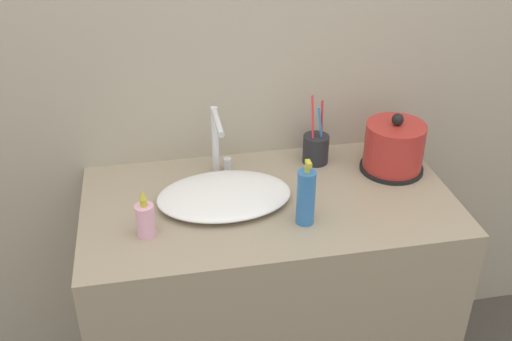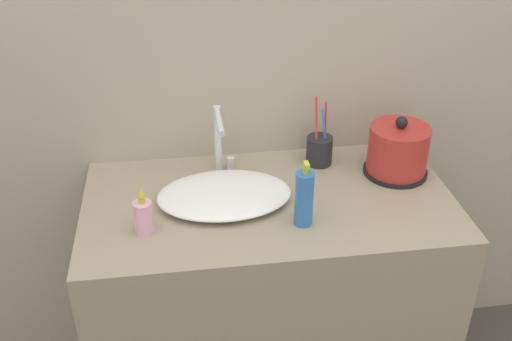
{
  "view_description": "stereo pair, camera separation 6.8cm",
  "coord_description": "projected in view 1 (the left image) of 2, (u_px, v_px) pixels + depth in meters",
  "views": [
    {
      "loc": [
        -0.3,
        -1.12,
        1.76
      ],
      "look_at": [
        -0.04,
        0.28,
        0.91
      ],
      "focal_mm": 42.0,
      "sensor_mm": 36.0,
      "label": 1
    },
    {
      "loc": [
        -0.24,
        -1.13,
        1.76
      ],
      "look_at": [
        -0.04,
        0.28,
        0.91
      ],
      "focal_mm": 42.0,
      "sensor_mm": 36.0,
      "label": 2
    }
  ],
  "objects": [
    {
      "name": "sink_basin",
      "position": [
        224.0,
        195.0,
        1.69
      ],
      "size": [
        0.38,
        0.26,
        0.04
      ],
      "color": "white",
      "rests_on": "vanity_counter"
    },
    {
      "name": "lotion_bottle",
      "position": [
        306.0,
        197.0,
        1.58
      ],
      "size": [
        0.05,
        0.05,
        0.19
      ],
      "color": "#3370B7",
      "rests_on": "vanity_counter"
    },
    {
      "name": "vanity_counter",
      "position": [
        268.0,
        304.0,
        1.92
      ],
      "size": [
        1.06,
        0.56,
        0.81
      ],
      "color": "gray",
      "rests_on": "ground_plane"
    },
    {
      "name": "shampoo_bottle",
      "position": [
        145.0,
        219.0,
        1.55
      ],
      "size": [
        0.05,
        0.05,
        0.13
      ],
      "color": "#EAA8C6",
      "rests_on": "vanity_counter"
    },
    {
      "name": "toothbrush_cup",
      "position": [
        316.0,
        148.0,
        1.88
      ],
      "size": [
        0.08,
        0.08,
        0.22
      ],
      "color": "#232328",
      "rests_on": "vanity_counter"
    },
    {
      "name": "faucet",
      "position": [
        217.0,
        138.0,
        1.77
      ],
      "size": [
        0.06,
        0.17,
        0.21
      ],
      "color": "silver",
      "rests_on": "vanity_counter"
    },
    {
      "name": "electric_kettle",
      "position": [
        394.0,
        149.0,
        1.82
      ],
      "size": [
        0.19,
        0.19,
        0.19
      ],
      "color": "black",
      "rests_on": "vanity_counter"
    },
    {
      "name": "wall_back",
      "position": [
        250.0,
        1.0,
        1.72
      ],
      "size": [
        6.0,
        0.04,
        2.6
      ],
      "color": "#ADA38E",
      "rests_on": "ground_plane"
    }
  ]
}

